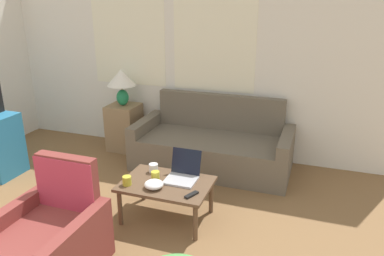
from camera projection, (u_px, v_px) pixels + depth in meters
name	position (u px, v px, depth m)	size (l,w,h in m)	color
wall_back	(175.00, 58.00, 5.08)	(5.95, 0.06, 2.60)	white
couch	(213.00, 147.00, 4.81)	(1.97, 0.88, 0.88)	#665B4C
armchair	(50.00, 241.00, 2.97)	(0.74, 0.80, 0.88)	brown
side_table	(125.00, 127.00, 5.34)	(0.41, 0.41, 0.65)	#937551
table_lamp	(122.00, 80.00, 5.12)	(0.40, 0.40, 0.51)	#1E8451
coffee_table	(166.00, 187.00, 3.63)	(0.87, 0.59, 0.39)	brown
laptop	(183.00, 173.00, 3.68)	(0.30, 0.33, 0.27)	#B7B7BC
cup_navy	(153.00, 168.00, 3.82)	(0.09, 0.09, 0.09)	white
cup_yellow	(127.00, 181.00, 3.56)	(0.09, 0.09, 0.09)	gold
cup_white	(155.00, 176.00, 3.66)	(0.08, 0.08, 0.09)	gold
snack_bowl	(154.00, 184.00, 3.50)	(0.18, 0.18, 0.08)	white
tv_remote	(192.00, 195.00, 3.37)	(0.10, 0.15, 0.02)	black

